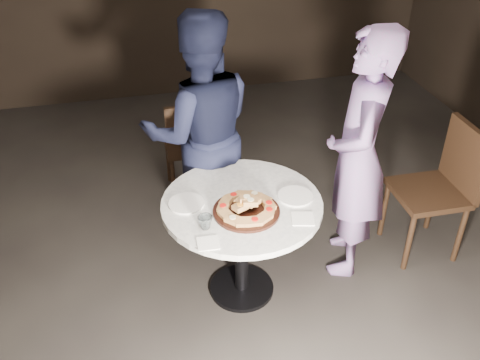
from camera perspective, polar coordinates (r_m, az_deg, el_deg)
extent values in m
plane|color=black|center=(3.78, 0.71, -12.34)|extent=(7.00, 7.00, 0.00)
cylinder|color=black|center=(3.82, 0.18, -11.41)|extent=(0.48, 0.48, 0.03)
cylinder|color=black|center=(3.57, 0.19, -7.26)|extent=(0.10, 0.10, 0.70)
cylinder|color=silver|center=(3.35, 0.20, -2.60)|extent=(1.09, 1.09, 0.04)
cylinder|color=black|center=(3.24, 0.68, -3.35)|extent=(0.47, 0.47, 0.02)
cube|color=#A67240|center=(3.26, 3.10, -2.66)|extent=(0.08, 0.09, 0.04)
cylinder|color=red|center=(3.25, 3.11, -2.41)|extent=(0.04, 0.04, 0.01)
cube|color=#A67240|center=(3.30, 2.53, -2.05)|extent=(0.11, 0.11, 0.04)
cube|color=#A67240|center=(3.33, 1.56, -1.66)|extent=(0.11, 0.11, 0.04)
cylinder|color=beige|center=(3.32, 1.56, -1.40)|extent=(0.06, 0.06, 0.01)
cube|color=#A67240|center=(3.34, 0.41, -1.57)|extent=(0.10, 0.09, 0.04)
cube|color=#A67240|center=(3.32, -0.68, -1.80)|extent=(0.10, 0.09, 0.04)
cylinder|color=red|center=(3.31, -0.69, -1.54)|extent=(0.05, 0.05, 0.01)
cube|color=#A67240|center=(3.28, -1.49, -2.30)|extent=(0.10, 0.11, 0.04)
cube|color=#A67240|center=(3.23, -1.82, -2.98)|extent=(0.10, 0.11, 0.04)
cylinder|color=red|center=(3.22, -1.82, -2.72)|extent=(0.05, 0.05, 0.01)
cube|color=#A67240|center=(3.18, -1.57, -3.68)|extent=(0.09, 0.10, 0.04)
cube|color=#A67240|center=(3.13, -0.79, -4.25)|extent=(0.11, 0.11, 0.04)
cylinder|color=beige|center=(3.12, -0.79, -3.99)|extent=(0.06, 0.06, 0.01)
cube|color=#A67240|center=(3.11, 0.36, -4.53)|extent=(0.10, 0.08, 0.04)
cube|color=#A67240|center=(3.12, 1.59, -4.45)|extent=(0.09, 0.07, 0.04)
cylinder|color=red|center=(3.11, 1.60, -4.18)|extent=(0.04, 0.04, 0.01)
cube|color=#A67240|center=(3.15, 2.60, -4.03)|extent=(0.11, 0.10, 0.04)
cube|color=#A67240|center=(3.20, 3.14, -3.38)|extent=(0.10, 0.11, 0.04)
cylinder|color=red|center=(3.19, 3.15, -3.12)|extent=(0.05, 0.05, 0.01)
cube|color=#A67240|center=(3.23, 1.34, -2.33)|extent=(0.11, 0.10, 0.03)
cylinder|color=#2D6B1E|center=(3.22, 1.34, -2.07)|extent=(0.05, 0.05, 0.01)
cube|color=#A67240|center=(3.24, 0.21, -2.23)|extent=(0.11, 0.11, 0.03)
cylinder|color=beige|center=(3.23, 0.21, -1.96)|extent=(0.06, 0.06, 0.01)
cube|color=#A67240|center=(3.19, 0.03, -2.89)|extent=(0.11, 0.10, 0.04)
cylinder|color=orange|center=(3.18, 0.03, -2.63)|extent=(0.05, 0.05, 0.01)
cube|color=#A67240|center=(3.21, 0.73, -2.03)|extent=(0.10, 0.08, 0.04)
cylinder|color=beige|center=(3.19, 0.73, -1.76)|extent=(0.05, 0.05, 0.01)
cube|color=#A67240|center=(3.18, 1.14, -2.38)|extent=(0.10, 0.08, 0.04)
cylinder|color=beige|center=(3.17, 1.14, -2.11)|extent=(0.05, 0.05, 0.01)
cylinder|color=white|center=(3.33, -5.74, -2.50)|extent=(0.26, 0.26, 0.01)
cylinder|color=white|center=(3.39, 5.92, -1.73)|extent=(0.23, 0.23, 0.01)
imported|color=silver|center=(3.11, -3.72, -4.51)|extent=(0.10, 0.10, 0.08)
cube|color=white|center=(3.02, -3.43, -6.75)|extent=(0.13, 0.13, 0.01)
cube|color=white|center=(3.21, 6.71, -4.12)|extent=(0.16, 0.16, 0.01)
cube|color=black|center=(4.57, -5.31, 3.85)|extent=(0.44, 0.44, 0.04)
cube|color=black|center=(4.27, -5.04, 5.14)|extent=(0.43, 0.05, 0.46)
cylinder|color=black|center=(4.86, -3.34, 2.79)|extent=(0.04, 0.04, 0.46)
cylinder|color=black|center=(4.83, -7.65, 2.27)|extent=(0.04, 0.04, 0.46)
cylinder|color=black|center=(4.55, -2.52, 0.47)|extent=(0.04, 0.04, 0.46)
cylinder|color=black|center=(4.52, -7.12, -0.10)|extent=(0.04, 0.04, 0.46)
cube|color=black|center=(4.09, 19.38, -1.31)|extent=(0.48, 0.48, 0.04)
cube|color=black|center=(4.08, 22.89, 2.04)|extent=(0.05, 0.47, 0.51)
cylinder|color=black|center=(4.28, 15.13, -2.94)|extent=(0.04, 0.04, 0.51)
cylinder|color=black|center=(4.00, 17.59, -6.27)|extent=(0.04, 0.04, 0.51)
cylinder|color=black|center=(4.46, 19.79, -2.19)|extent=(0.04, 0.04, 0.51)
cylinder|color=black|center=(4.20, 22.45, -5.31)|extent=(0.04, 0.04, 0.51)
imported|color=black|center=(3.85, -4.23, 5.09)|extent=(0.87, 0.69, 1.77)
imported|color=slate|center=(3.62, 12.47, 2.37)|extent=(0.64, 0.76, 1.78)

